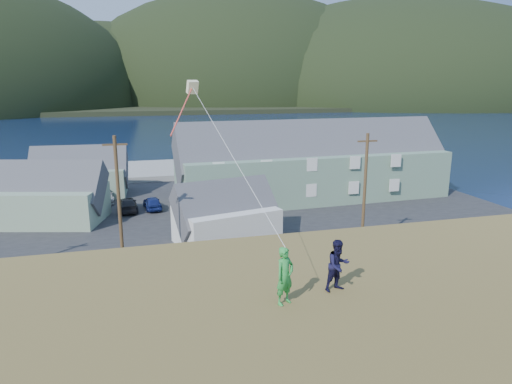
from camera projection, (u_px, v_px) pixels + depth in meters
ground at (185, 280)px, 31.57m from camera, size 900.00×900.00×0.00m
grass_strip at (188, 292)px, 29.68m from camera, size 110.00×8.00×0.10m
waterfront_lot at (167, 213)px, 47.54m from camera, size 72.00×36.00×0.12m
wharf at (115, 172)px, 67.58m from camera, size 26.00×14.00×0.90m
far_shore at (137, 100)px, 341.63m from camera, size 900.00×320.00×2.00m
far_hills at (193, 101)px, 302.68m from camera, size 760.00×265.00×143.00m
lodge at (313, 163)px, 53.07m from camera, size 32.06×10.23×11.15m
shed_palegreen_near at (50, 196)px, 43.89m from camera, size 11.30×8.60×7.33m
shed_white at (226, 216)px, 38.00m from camera, size 9.29×7.19×6.60m
shed_palegreen_far at (80, 173)px, 54.49m from camera, size 11.29×6.84×7.39m
utility_poles at (146, 207)px, 31.24m from camera, size 31.04×0.24×9.86m
parked_cars at (80, 201)px, 49.54m from camera, size 23.93×13.13×1.54m
kite_flyer_green at (285, 276)px, 12.71m from camera, size 0.72×0.64×1.67m
kite_flyer_navy at (338, 265)px, 13.54m from camera, size 0.88×0.75×1.59m
kite_rig at (192, 92)px, 19.38m from camera, size 1.28×4.77×10.04m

